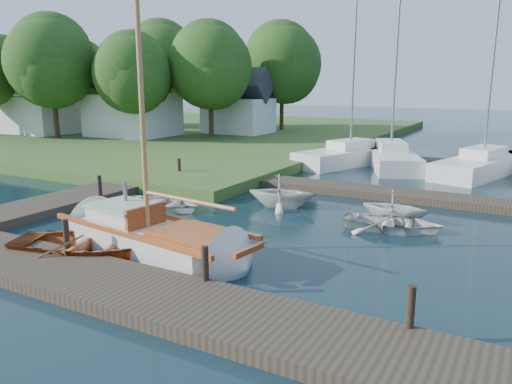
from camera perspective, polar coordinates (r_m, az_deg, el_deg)
The scene contains 29 objects.
ground at distance 16.29m, azimuth 0.00°, elevation -4.12°, with size 160.00×160.00×0.00m, color black.
near_dock at distance 11.69m, azimuth -14.79°, elevation -10.64°, with size 18.00×2.20×0.30m, color #322A1F.
left_dock at distance 22.56m, azimuth -15.43°, elevation 0.51°, with size 2.20×18.00×0.30m, color #322A1F.
far_dock at distance 21.37m, azimuth 13.32°, elevation -0.02°, with size 14.00×1.60×0.30m, color #322A1F.
shore at distance 50.58m, azimuth -15.80°, elevation 7.04°, with size 50.00×40.00×0.50m, color #375926.
mooring_post_1 at distance 14.25m, azimuth -20.87°, elevation -4.49°, with size 0.16×0.16×0.80m, color black.
mooring_post_2 at distance 11.30m, azimuth -5.83°, elevation -8.11°, with size 0.16×0.16×0.80m, color black.
mooring_post_3 at distance 9.63m, azimuth 17.25°, elevation -12.42°, with size 0.16×0.16×0.80m, color black.
mooring_post_4 at distance 20.38m, azimuth -17.43°, elevation 0.71°, with size 0.16×0.16×0.80m, color black.
mooring_post_5 at distance 24.01m, azimuth -8.78°, elevation 2.86°, with size 0.16×0.16×0.80m, color black.
sailboat at distance 14.18m, azimuth -11.24°, elevation -5.47°, with size 7.35×2.92×9.83m.
dinghy at distance 14.38m, azimuth -18.43°, elevation -5.23°, with size 3.05×4.27×0.88m, color maroon.
tender_a at distance 18.84m, azimuth -10.94°, elevation -1.01°, with size 2.29×3.21×0.67m, color silver.
tender_b at distance 18.87m, azimuth 2.98°, elevation 0.28°, with size 2.20×2.55×1.34m, color silver.
tender_c at distance 16.60m, azimuth 15.34°, elevation -3.11°, with size 2.22×3.11×0.64m, color silver.
tender_d at distance 17.54m, azimuth 15.64°, elevation -1.38°, with size 1.95×2.25×1.19m, color silver.
marina_boat_0 at distance 29.29m, azimuth 10.72°, elevation 4.29°, with size 4.67×7.87×11.93m.
marina_boat_1 at distance 29.23m, azimuth 15.14°, elevation 4.03°, with size 5.13×8.30×10.90m.
marina_boat_2 at distance 28.07m, azimuth 24.51°, elevation 2.99°, with size 4.31×8.17×10.63m.
house_a at distance 40.54m, azimuth -13.93°, elevation 9.75°, with size 6.30×5.00×6.29m.
house_b at distance 45.12m, azimuth -23.23°, elevation 9.12°, with size 5.77×4.50×5.79m.
house_c at distance 41.73m, azimuth -2.02°, elevation 9.65°, with size 5.25×4.00×5.28m.
tree_1 at distance 40.76m, azimuth -22.31°, elevation 13.62°, with size 6.70×6.70×9.20m.
tree_2 at distance 37.72m, azimuth -13.90°, elevation 13.06°, with size 5.83×5.75×7.82m.
tree_3 at distance 38.37m, azimuth -5.22°, elevation 14.18°, with size 6.41×6.38×8.74m.
tree_4 at distance 46.40m, azimuth -10.78°, elevation 14.41°, with size 7.01×7.01×9.66m.
tree_5 at distance 50.50m, azimuth -19.40°, elevation 12.69°, with size 6.00×5.94×8.10m.
tree_6 at distance 52.77m, azimuth -27.17°, elevation 12.24°, with size 6.24×6.20×8.46m.
tree_7 at distance 44.29m, azimuth 3.04°, elevation 14.49°, with size 6.83×6.83×9.38m.
Camera 1 is at (7.63, -13.62, 4.67)m, focal length 35.00 mm.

